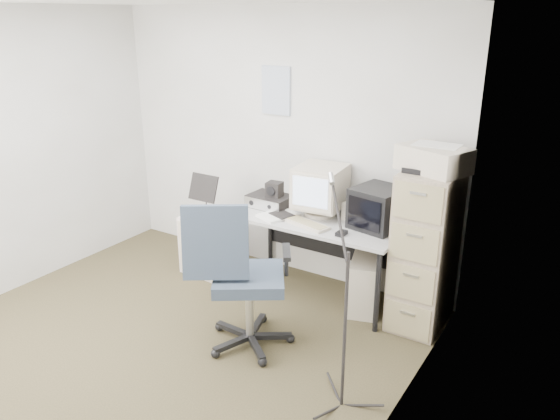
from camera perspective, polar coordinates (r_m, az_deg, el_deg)
The scene contains 21 objects.
floor at distance 4.41m, azimuth -13.14°, elevation -14.08°, with size 3.60×3.60×0.01m, color #352E1E.
wall_back at distance 5.21m, azimuth -0.14°, elevation 6.91°, with size 3.60×0.02×2.50m, color silver.
wall_right at distance 2.89m, azimuth 11.01°, elevation -4.31°, with size 0.02×3.60×2.50m, color silver.
wall_calendar at distance 5.12m, azimuth -0.41°, elevation 12.38°, with size 0.30×0.02×0.44m, color white.
filing_cabinet at distance 4.49m, azimuth 14.94°, elevation -4.04°, with size 0.40×0.60×1.30m, color tan.
printer at distance 4.23m, azimuth 15.76°, elevation 5.14°, with size 0.49×0.33×0.19m, color beige.
desk at distance 4.90m, azimuth 3.92°, elevation -4.92°, with size 1.50×0.70×0.73m, color #B5B5B5.
crt_monitor at distance 4.79m, azimuth 4.24°, elevation 2.00°, with size 0.40×0.42×0.45m, color beige.
crt_tv at distance 4.59m, azimuth 10.23°, elevation 0.23°, with size 0.38×0.40×0.34m, color black.
desk_speaker at distance 4.75m, azimuth 7.11°, elevation -0.10°, with size 0.08×0.08×0.15m, color beige.
keyboard at distance 4.61m, azimuth 2.79°, elevation -1.46°, with size 0.42×0.15×0.02m, color beige.
mouse at distance 4.43m, azimuth 6.44°, elevation -2.43°, with size 0.06×0.11×0.03m, color black.
radio_receiver at distance 5.04m, azimuth -1.01°, elevation 0.96°, with size 0.39×0.28×0.11m, color black.
radio_speaker at distance 4.97m, azimuth -0.59°, elevation 2.18°, with size 0.13×0.13×0.13m, color black.
papers at distance 4.80m, azimuth -0.20°, elevation -0.55°, with size 0.24×0.33×0.02m, color white.
pc_tower at distance 4.79m, azimuth 8.81°, elevation -7.51°, with size 0.22×0.50×0.47m, color beige.
office_chair at distance 4.08m, azimuth -3.28°, elevation -6.89°, with size 0.67×0.67×1.16m, color #323E51.
side_cart at distance 5.39m, azimuth -7.46°, elevation -3.60°, with size 0.46×0.37×0.57m, color silver.
music_stand at distance 5.17m, azimuth -7.75°, elevation 1.44°, with size 0.30×0.16×0.45m, color black.
headphones at distance 5.16m, azimuth -6.65°, elevation -0.59°, with size 0.16×0.16×0.03m, color black.
mic_stand at distance 3.42m, azimuth 6.90°, elevation -10.16°, with size 0.02×0.02×1.43m, color black.
Camera 1 is at (2.71, -2.49, 2.42)m, focal length 35.00 mm.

